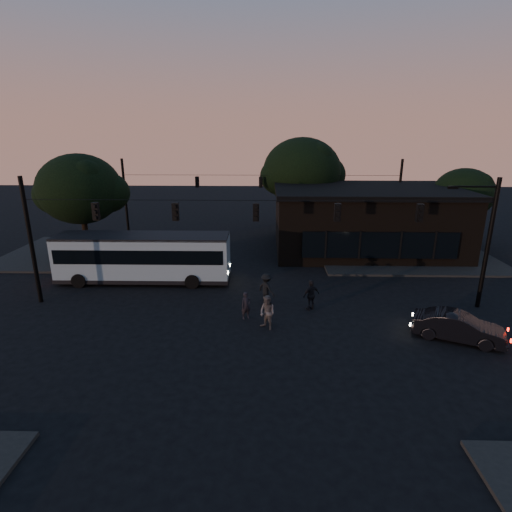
{
  "coord_description": "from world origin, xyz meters",
  "views": [
    {
      "loc": [
        0.61,
        -17.85,
        9.72
      ],
      "look_at": [
        0.0,
        4.0,
        3.0
      ],
      "focal_mm": 28.0,
      "sensor_mm": 36.0,
      "label": 1
    }
  ],
  "objects_px": {
    "pedestrian_a": "(246,305)",
    "building": "(365,219)",
    "car": "(458,327)",
    "pedestrian_c": "(311,295)",
    "bus": "(144,256)",
    "pedestrian_d": "(267,289)",
    "pedestrian_b": "(267,313)"
  },
  "relations": [
    {
      "from": "car",
      "to": "pedestrian_c",
      "type": "xyz_separation_m",
      "value": [
        -6.83,
        3.31,
        0.22
      ]
    },
    {
      "from": "car",
      "to": "pedestrian_a",
      "type": "bearing_deg",
      "value": 102.94
    },
    {
      "from": "car",
      "to": "building",
      "type": "bearing_deg",
      "value": 27.68
    },
    {
      "from": "pedestrian_a",
      "to": "pedestrian_b",
      "type": "distance_m",
      "value": 1.65
    },
    {
      "from": "bus",
      "to": "pedestrian_c",
      "type": "xyz_separation_m",
      "value": [
        10.88,
        -4.38,
        -0.92
      ]
    },
    {
      "from": "bus",
      "to": "car",
      "type": "relative_size",
      "value": 2.78
    },
    {
      "from": "pedestrian_d",
      "to": "building",
      "type": "bearing_deg",
      "value": -80.9
    },
    {
      "from": "pedestrian_c",
      "to": "pedestrian_d",
      "type": "height_order",
      "value": "pedestrian_d"
    },
    {
      "from": "building",
      "to": "pedestrian_a",
      "type": "height_order",
      "value": "building"
    },
    {
      "from": "building",
      "to": "pedestrian_c",
      "type": "xyz_separation_m",
      "value": [
        -5.83,
        -12.67,
        -1.79
      ]
    },
    {
      "from": "pedestrian_b",
      "to": "pedestrian_c",
      "type": "xyz_separation_m",
      "value": [
        2.5,
        2.41,
        0.0
      ]
    },
    {
      "from": "building",
      "to": "pedestrian_a",
      "type": "relative_size",
      "value": 10.01
    },
    {
      "from": "car",
      "to": "pedestrian_a",
      "type": "relative_size",
      "value": 2.72
    },
    {
      "from": "pedestrian_d",
      "to": "pedestrian_b",
      "type": "bearing_deg",
      "value": 135.23
    },
    {
      "from": "pedestrian_d",
      "to": "pedestrian_c",
      "type": "bearing_deg",
      "value": -153.74
    },
    {
      "from": "pedestrian_b",
      "to": "pedestrian_d",
      "type": "distance_m",
      "value": 3.25
    },
    {
      "from": "bus",
      "to": "pedestrian_d",
      "type": "height_order",
      "value": "bus"
    },
    {
      "from": "pedestrian_b",
      "to": "pedestrian_d",
      "type": "xyz_separation_m",
      "value": [
        -0.05,
        3.25,
        0.03
      ]
    },
    {
      "from": "car",
      "to": "pedestrian_c",
      "type": "height_order",
      "value": "pedestrian_c"
    },
    {
      "from": "car",
      "to": "pedestrian_d",
      "type": "relative_size",
      "value": 2.21
    },
    {
      "from": "pedestrian_a",
      "to": "pedestrian_b",
      "type": "bearing_deg",
      "value": -73.61
    },
    {
      "from": "pedestrian_a",
      "to": "building",
      "type": "bearing_deg",
      "value": 27.8
    },
    {
      "from": "pedestrian_a",
      "to": "pedestrian_d",
      "type": "distance_m",
      "value": 2.35
    },
    {
      "from": "car",
      "to": "pedestrian_c",
      "type": "distance_m",
      "value": 7.59
    },
    {
      "from": "car",
      "to": "pedestrian_d",
      "type": "bearing_deg",
      "value": 90.28
    },
    {
      "from": "car",
      "to": "pedestrian_b",
      "type": "relative_size",
      "value": 2.29
    },
    {
      "from": "bus",
      "to": "pedestrian_d",
      "type": "bearing_deg",
      "value": -23.56
    },
    {
      "from": "pedestrian_a",
      "to": "bus",
      "type": "bearing_deg",
      "value": 114.22
    },
    {
      "from": "pedestrian_a",
      "to": "car",
      "type": "bearing_deg",
      "value": -39.08
    },
    {
      "from": "building",
      "to": "pedestrian_a",
      "type": "bearing_deg",
      "value": -124.28
    },
    {
      "from": "building",
      "to": "pedestrian_d",
      "type": "bearing_deg",
      "value": -125.3
    },
    {
      "from": "car",
      "to": "pedestrian_c",
      "type": "relative_size",
      "value": 2.29
    }
  ]
}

